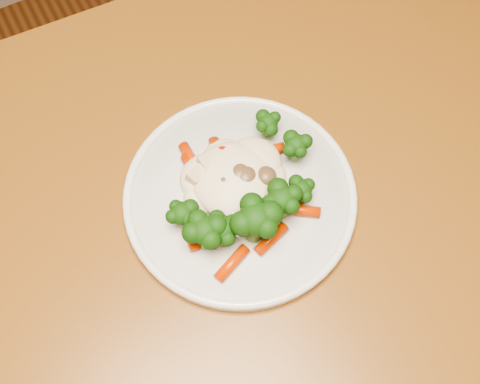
% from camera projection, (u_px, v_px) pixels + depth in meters
% --- Properties ---
extents(dining_table, '(1.13, 0.78, 0.75)m').
position_uv_depth(dining_table, '(272.00, 252.00, 0.75)').
color(dining_table, brown).
rests_on(dining_table, ground).
extents(plate, '(0.25, 0.25, 0.01)m').
position_uv_depth(plate, '(240.00, 197.00, 0.66)').
color(plate, silver).
rests_on(plate, dining_table).
extents(meal, '(0.18, 0.16, 0.05)m').
position_uv_depth(meal, '(242.00, 194.00, 0.63)').
color(meal, beige).
rests_on(meal, plate).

